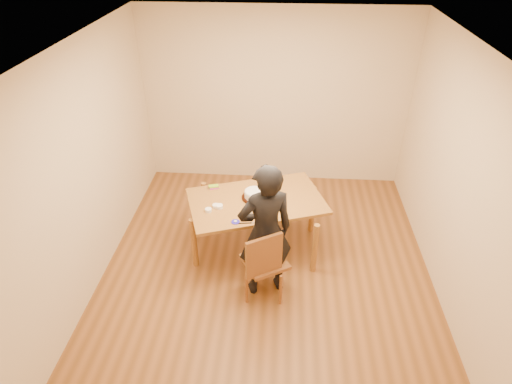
# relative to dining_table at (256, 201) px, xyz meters

# --- Properties ---
(room_shell) EXTENTS (4.00, 4.50, 2.70)m
(room_shell) POSITION_rel_dining_table_xyz_m (0.16, -0.10, 0.62)
(room_shell) COLOR brown
(room_shell) RESTS_ON ground
(dining_table) EXTENTS (1.85, 1.44, 0.04)m
(dining_table) POSITION_rel_dining_table_xyz_m (0.00, 0.00, 0.00)
(dining_table) COLOR brown
(dining_table) RESTS_ON floor
(dining_chair) EXTENTS (0.60, 0.60, 0.04)m
(dining_chair) POSITION_rel_dining_table_xyz_m (0.15, -0.78, -0.28)
(dining_chair) COLOR brown
(dining_chair) RESTS_ON floor
(cake_plate) EXTENTS (0.31, 0.31, 0.02)m
(cake_plate) POSITION_rel_dining_table_xyz_m (-0.03, 0.03, 0.03)
(cake_plate) COLOR #AB290B
(cake_plate) RESTS_ON dining_table
(cake) EXTENTS (0.24, 0.24, 0.08)m
(cake) POSITION_rel_dining_table_xyz_m (-0.03, 0.03, 0.08)
(cake) COLOR white
(cake) RESTS_ON cake_plate
(frosting_dome) EXTENTS (0.23, 0.23, 0.03)m
(frosting_dome) POSITION_rel_dining_table_xyz_m (-0.03, 0.03, 0.13)
(frosting_dome) COLOR white
(frosting_dome) RESTS_ON cake
(frosting_tub) EXTENTS (0.10, 0.10, 0.09)m
(frosting_tub) POSITION_rel_dining_table_xyz_m (-0.07, -0.35, 0.06)
(frosting_tub) COLOR white
(frosting_tub) RESTS_ON dining_table
(frosting_lid) EXTENTS (0.10, 0.10, 0.01)m
(frosting_lid) POSITION_rel_dining_table_xyz_m (-0.21, -0.47, 0.02)
(frosting_lid) COLOR #241BB0
(frosting_lid) RESTS_ON dining_table
(frosting_dollop) EXTENTS (0.04, 0.04, 0.02)m
(frosting_dollop) POSITION_rel_dining_table_xyz_m (-0.21, -0.47, 0.04)
(frosting_dollop) COLOR white
(frosting_dollop) RESTS_ON frosting_lid
(ramekin_green) EXTENTS (0.09, 0.09, 0.04)m
(ramekin_green) POSITION_rel_dining_table_xyz_m (-0.43, -0.20, 0.04)
(ramekin_green) COLOR white
(ramekin_green) RESTS_ON dining_table
(ramekin_yellow) EXTENTS (0.08, 0.08, 0.04)m
(ramekin_yellow) POSITION_rel_dining_table_xyz_m (-0.48, -0.19, 0.04)
(ramekin_yellow) COLOR white
(ramekin_yellow) RESTS_ON dining_table
(ramekin_multi) EXTENTS (0.08, 0.08, 0.04)m
(ramekin_multi) POSITION_rel_dining_table_xyz_m (-0.55, -0.28, 0.04)
(ramekin_multi) COLOR white
(ramekin_multi) RESTS_ON dining_table
(candy_box_pink) EXTENTS (0.13, 0.10, 0.02)m
(candy_box_pink) POSITION_rel_dining_table_xyz_m (-0.56, 0.23, 0.03)
(candy_box_pink) COLOR #E5369F
(candy_box_pink) RESTS_ON dining_table
(candy_box_green) EXTENTS (0.14, 0.09, 0.02)m
(candy_box_green) POSITION_rel_dining_table_xyz_m (-0.57, 0.23, 0.05)
(candy_box_green) COLOR green
(candy_box_green) RESTS_ON candy_box_pink
(spatula) EXTENTS (0.15, 0.03, 0.01)m
(spatula) POSITION_rel_dining_table_xyz_m (-0.09, -0.48, 0.02)
(spatula) COLOR black
(spatula) RESTS_ON dining_table
(person) EXTENTS (0.71, 0.58, 1.67)m
(person) POSITION_rel_dining_table_xyz_m (0.15, -0.73, 0.10)
(person) COLOR black
(person) RESTS_ON floor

